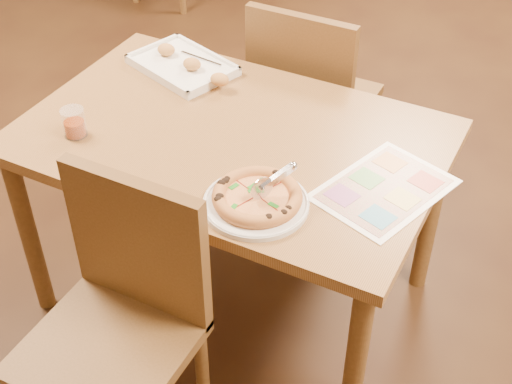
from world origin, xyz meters
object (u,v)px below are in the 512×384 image
at_px(appetizer_tray, 184,66).
at_px(menu, 384,189).
at_px(pizza_cutter, 273,181).
at_px(plate, 256,204).
at_px(chair_far, 308,87).
at_px(chair_near, 123,296).
at_px(glass_tumbler, 74,124).
at_px(dining_table, 231,156).
at_px(pizza, 257,197).

relative_size(appetizer_tray, menu, 1.13).
bearing_deg(pizza_cutter, plate, 163.82).
xyz_separation_m(chair_far, plate, (0.23, -0.87, 0.16)).
bearing_deg(chair_far, menu, 128.77).
relative_size(chair_near, glass_tumbler, 5.18).
bearing_deg(appetizer_tray, dining_table, -38.79).
bearing_deg(chair_near, menu, 47.53).
height_order(chair_far, plate, chair_far).
xyz_separation_m(dining_table, pizza_cutter, (0.26, -0.24, 0.16)).
xyz_separation_m(chair_near, appetizer_tray, (-0.34, 0.87, 0.17)).
height_order(dining_table, plate, plate).
xyz_separation_m(pizza, appetizer_tray, (-0.56, 0.53, -0.01)).
bearing_deg(chair_far, chair_near, 90.00).
distance_m(dining_table, chair_near, 0.61).
height_order(plate, appetizer_tray, appetizer_tray).
bearing_deg(appetizer_tray, pizza, -43.33).
relative_size(pizza, glass_tumbler, 2.74).
height_order(plate, pizza_cutter, pizza_cutter).
distance_m(plate, pizza, 0.02).
relative_size(dining_table, menu, 3.44).
bearing_deg(pizza_cutter, glass_tumbler, 120.15).
distance_m(plate, glass_tumbler, 0.65).
xyz_separation_m(chair_far, menu, (0.51, -0.64, 0.16)).
bearing_deg(menu, glass_tumbler, -168.86).
distance_m(pizza, appetizer_tray, 0.77).
distance_m(chair_far, plate, 0.91).
height_order(chair_far, pizza_cutter, chair_far).
distance_m(pizza_cutter, menu, 0.33).
relative_size(pizza, pizza_cutter, 2.03).
bearing_deg(pizza, dining_table, 131.03).
distance_m(chair_near, glass_tumbler, 0.60).
xyz_separation_m(dining_table, pizza, (0.23, -0.26, 0.11)).
relative_size(dining_table, pizza_cutter, 10.61).
height_order(dining_table, pizza, pizza).
distance_m(chair_far, appetizer_tray, 0.50).
bearing_deg(pizza_cutter, dining_table, 79.12).
distance_m(chair_near, pizza, 0.45).
distance_m(dining_table, appetizer_tray, 0.44).
bearing_deg(menu, dining_table, 175.63).
height_order(chair_far, glass_tumbler, chair_far).
height_order(pizza, menu, pizza).
relative_size(plate, appetizer_tray, 0.68).
height_order(chair_near, chair_far, same).
relative_size(chair_far, glass_tumbler, 5.18).
bearing_deg(dining_table, appetizer_tray, 141.21).
bearing_deg(pizza, plate, -88.81).
bearing_deg(chair_far, dining_table, 90.00).
bearing_deg(dining_table, chair_near, -90.00).
bearing_deg(menu, pizza_cutter, -141.98).
height_order(glass_tumbler, menu, glass_tumbler).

